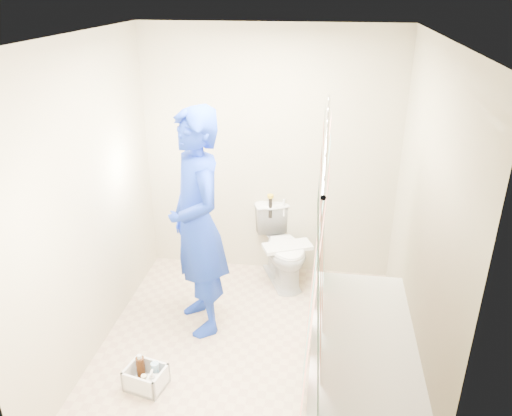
# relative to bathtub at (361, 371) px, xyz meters

# --- Properties ---
(floor) EXTENTS (2.60, 2.60, 0.00)m
(floor) POSITION_rel_bathtub_xyz_m (-0.85, 0.43, -0.27)
(floor) COLOR tan
(floor) RESTS_ON ground
(ceiling) EXTENTS (2.40, 2.60, 0.02)m
(ceiling) POSITION_rel_bathtub_xyz_m (-0.85, 0.43, 2.13)
(ceiling) COLOR white
(ceiling) RESTS_ON wall_back
(wall_back) EXTENTS (2.40, 0.02, 2.40)m
(wall_back) POSITION_rel_bathtub_xyz_m (-0.85, 1.73, 0.93)
(wall_back) COLOR tan
(wall_back) RESTS_ON ground
(wall_front) EXTENTS (2.40, 0.02, 2.40)m
(wall_front) POSITION_rel_bathtub_xyz_m (-0.85, -0.88, 0.93)
(wall_front) COLOR tan
(wall_front) RESTS_ON ground
(wall_left) EXTENTS (0.02, 2.60, 2.40)m
(wall_left) POSITION_rel_bathtub_xyz_m (-2.05, 0.43, 0.93)
(wall_left) COLOR tan
(wall_left) RESTS_ON ground
(wall_right) EXTENTS (0.02, 2.60, 2.40)m
(wall_right) POSITION_rel_bathtub_xyz_m (0.35, 0.43, 0.93)
(wall_right) COLOR tan
(wall_right) RESTS_ON ground
(bathtub) EXTENTS (0.70, 1.75, 0.50)m
(bathtub) POSITION_rel_bathtub_xyz_m (0.00, 0.00, 0.00)
(bathtub) COLOR white
(bathtub) RESTS_ON ground
(curtain_rod) EXTENTS (0.02, 1.90, 0.02)m
(curtain_rod) POSITION_rel_bathtub_xyz_m (-0.33, 0.00, 1.68)
(curtain_rod) COLOR silver
(curtain_rod) RESTS_ON wall_back
(shower_curtain) EXTENTS (0.06, 1.75, 1.80)m
(shower_curtain) POSITION_rel_bathtub_xyz_m (-0.33, 0.00, 0.75)
(shower_curtain) COLOR white
(shower_curtain) RESTS_ON curtain_rod
(toilet) EXTENTS (0.67, 0.83, 0.74)m
(toilet) POSITION_rel_bathtub_xyz_m (-0.68, 1.50, 0.10)
(toilet) COLOR white
(toilet) RESTS_ON ground
(tank_lid) EXTENTS (0.49, 0.36, 0.03)m
(tank_lid) POSITION_rel_bathtub_xyz_m (-0.63, 1.39, 0.17)
(tank_lid) COLOR silver
(tank_lid) RESTS_ON toilet
(tank_internals) EXTENTS (0.17, 0.10, 0.24)m
(tank_internals) POSITION_rel_bathtub_xyz_m (-0.79, 1.67, 0.46)
(tank_internals) COLOR black
(tank_internals) RESTS_ON toilet
(plumber) EXTENTS (0.75, 0.83, 1.89)m
(plumber) POSITION_rel_bathtub_xyz_m (-1.30, 0.72, 0.68)
(plumber) COLOR #0E3D94
(plumber) RESTS_ON ground
(cleaning_caddy) EXTENTS (0.32, 0.28, 0.21)m
(cleaning_caddy) POSITION_rel_bathtub_xyz_m (-1.52, -0.09, -0.19)
(cleaning_caddy) COLOR silver
(cleaning_caddy) RESTS_ON ground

